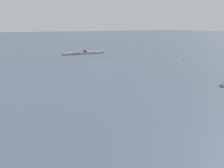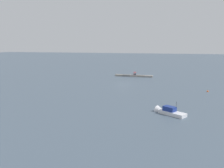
# 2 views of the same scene
# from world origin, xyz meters

# --- Properties ---
(ground_plane) EXTENTS (500.00, 500.00, 0.00)m
(ground_plane) POSITION_xyz_m (0.00, 0.00, 0.00)
(ground_plane) COLOR #475666
(seawall_pier) EXTENTS (14.60, 1.52, 0.70)m
(seawall_pier) POSITION_xyz_m (0.00, -17.67, 0.35)
(seawall_pier) COLOR gray
(seawall_pier) RESTS_ON ground_plane
(person_seated_dark_left) EXTENTS (0.45, 0.64, 0.73)m
(person_seated_dark_left) POSITION_xyz_m (-0.66, -17.48, 0.96)
(person_seated_dark_left) COLOR #1E2333
(person_seated_dark_left) RESTS_ON seawall_pier
(person_seated_maroon_right) EXTENTS (0.45, 0.64, 0.73)m
(person_seated_maroon_right) POSITION_xyz_m (-0.10, -17.68, 0.96)
(person_seated_maroon_right) COLOR #1E2333
(person_seated_maroon_right) RESTS_ON seawall_pier
(umbrella_open_red) EXTENTS (1.31, 1.31, 1.28)m
(umbrella_open_red) POSITION_xyz_m (-0.37, -17.66, 1.82)
(umbrella_open_red) COLOR black
(umbrella_open_red) RESTS_ON seawall_pier
(motorboat_white_mid) EXTENTS (5.81, 4.53, 3.23)m
(motorboat_white_mid) POSITION_xyz_m (-14.49, 27.96, 0.34)
(motorboat_white_mid) COLOR silver
(motorboat_white_mid) RESTS_ON ground_plane
(mooring_buoy_mid) EXTENTS (0.50, 0.50, 0.50)m
(mooring_buoy_mid) POSITION_xyz_m (-24.00, 5.17, 0.09)
(mooring_buoy_mid) COLOR #EA5914
(mooring_buoy_mid) RESTS_ON ground_plane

